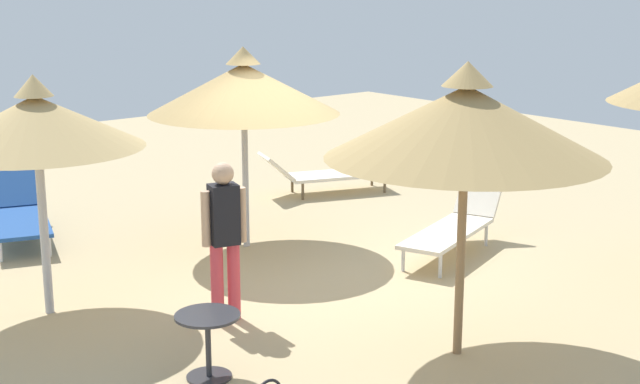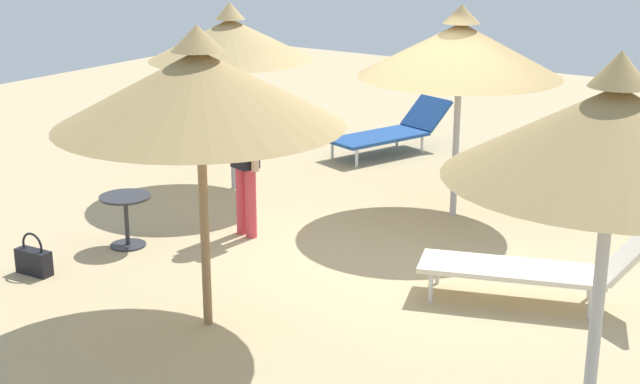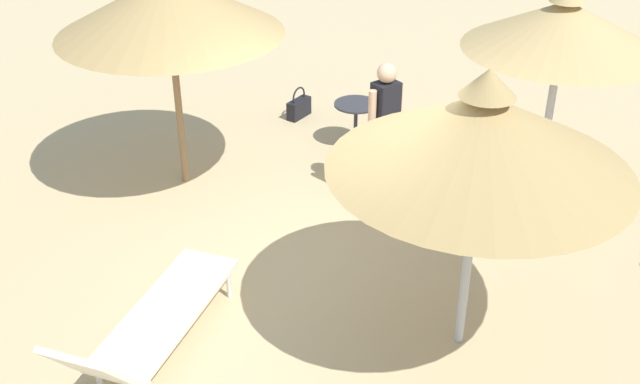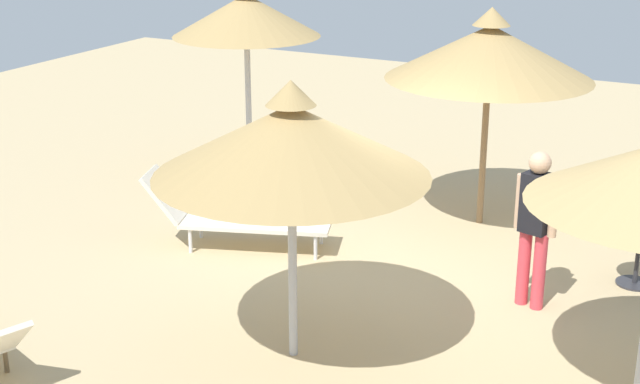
% 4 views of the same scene
% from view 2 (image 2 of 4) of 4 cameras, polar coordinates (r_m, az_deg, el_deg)
% --- Properties ---
extents(ground, '(24.00, 24.00, 0.10)m').
position_cam_2_polar(ground, '(10.36, 4.66, -3.77)').
color(ground, tan).
extents(parasol_umbrella_edge, '(2.42, 2.42, 2.58)m').
position_cam_2_polar(parasol_umbrella_edge, '(11.04, 8.68, 8.72)').
color(parasol_umbrella_edge, '#B2B2B7').
rests_on(parasol_umbrella_edge, ground).
extents(parasol_umbrella_front, '(2.52, 2.52, 2.72)m').
position_cam_2_polar(parasol_umbrella_front, '(7.91, -7.50, 6.38)').
color(parasol_umbrella_front, olive).
rests_on(parasol_umbrella_front, ground).
extents(parasol_umbrella_far_left, '(2.15, 2.15, 2.49)m').
position_cam_2_polar(parasol_umbrella_far_left, '(12.12, -5.56, 9.40)').
color(parasol_umbrella_far_left, '#B2B2B7').
rests_on(parasol_umbrella_far_left, ground).
extents(parasol_umbrella_near_right, '(2.09, 2.09, 2.85)m').
position_cam_2_polar(parasol_umbrella_near_right, '(5.86, 17.77, 3.48)').
color(parasol_umbrella_near_right, '#B2B2B7').
rests_on(parasol_umbrella_near_right, ground).
extents(lounge_chair_far_right, '(1.26, 2.26, 0.91)m').
position_cam_2_polar(lounge_chair_far_right, '(9.03, 13.67, -4.41)').
color(lounge_chair_far_right, silver).
rests_on(lounge_chair_far_right, ground).
extents(lounge_chair_back, '(2.15, 1.30, 0.76)m').
position_cam_2_polar(lounge_chair_back, '(14.24, 4.45, 3.82)').
color(lounge_chair_back, '#1E478C').
rests_on(lounge_chair_back, ground).
extents(person_standing_near_left, '(0.29, 0.45, 1.65)m').
position_cam_2_polar(person_standing_near_left, '(10.48, -4.66, 2.18)').
color(person_standing_near_left, '#D83F4C').
rests_on(person_standing_near_left, ground).
extents(handbag, '(0.17, 0.41, 0.46)m').
position_cam_2_polar(handbag, '(10.01, -17.31, -4.06)').
color(handbag, black).
rests_on(handbag, ground).
extents(side_table_round, '(0.57, 0.57, 0.59)m').
position_cam_2_polar(side_table_round, '(10.48, -11.93, -1.21)').
color(side_table_round, '#2D2D33').
rests_on(side_table_round, ground).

